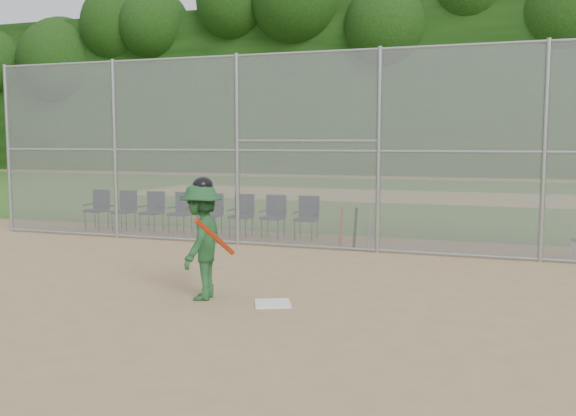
% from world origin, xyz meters
% --- Properties ---
extents(ground, '(100.00, 100.00, 0.00)m').
position_xyz_m(ground, '(0.00, 0.00, 0.00)').
color(ground, tan).
rests_on(ground, ground).
extents(grass_strip, '(100.00, 100.00, 0.00)m').
position_xyz_m(grass_strip, '(0.00, 18.00, 0.01)').
color(grass_strip, '#2E5C1B').
rests_on(grass_strip, ground).
extents(dirt_patch_far, '(24.00, 24.00, 0.00)m').
position_xyz_m(dirt_patch_far, '(0.00, 18.00, 0.01)').
color(dirt_patch_far, tan).
rests_on(dirt_patch_far, ground).
extents(backstop_fence, '(16.09, 0.09, 4.00)m').
position_xyz_m(backstop_fence, '(0.00, 5.00, 2.07)').
color(backstop_fence, gray).
rests_on(backstop_fence, ground).
extents(treeline, '(81.00, 60.00, 11.00)m').
position_xyz_m(treeline, '(0.00, 20.00, 5.50)').
color(treeline, black).
rests_on(treeline, ground).
extents(home_plate, '(0.63, 0.63, 0.02)m').
position_xyz_m(home_plate, '(0.46, 0.55, 0.01)').
color(home_plate, white).
rests_on(home_plate, ground).
extents(batter_at_plate, '(0.92, 1.31, 1.71)m').
position_xyz_m(batter_at_plate, '(-0.58, 0.52, 0.83)').
color(batter_at_plate, '#1E4C25').
rests_on(batter_at_plate, ground).
extents(spare_bats, '(0.66, 0.30, 0.84)m').
position_xyz_m(spare_bats, '(0.49, 5.25, 0.42)').
color(spare_bats, '#D84C14').
rests_on(spare_bats, ground).
extents(chair_0, '(0.54, 0.52, 0.96)m').
position_xyz_m(chair_0, '(-6.39, 6.17, 0.48)').
color(chair_0, '#0F1639').
rests_on(chair_0, ground).
extents(chair_1, '(0.54, 0.52, 0.96)m').
position_xyz_m(chair_1, '(-5.60, 6.17, 0.48)').
color(chair_1, '#0F1639').
rests_on(chair_1, ground).
extents(chair_2, '(0.54, 0.52, 0.96)m').
position_xyz_m(chair_2, '(-4.81, 6.17, 0.48)').
color(chair_2, '#0F1639').
rests_on(chair_2, ground).
extents(chair_3, '(0.54, 0.52, 0.96)m').
position_xyz_m(chair_3, '(-4.02, 6.17, 0.48)').
color(chair_3, '#0F1639').
rests_on(chair_3, ground).
extents(chair_4, '(0.54, 0.52, 0.96)m').
position_xyz_m(chair_4, '(-3.23, 6.17, 0.48)').
color(chair_4, '#0F1639').
rests_on(chair_4, ground).
extents(chair_5, '(0.54, 0.52, 0.96)m').
position_xyz_m(chair_5, '(-2.44, 6.17, 0.48)').
color(chair_5, '#0F1639').
rests_on(chair_5, ground).
extents(chair_6, '(0.54, 0.52, 0.96)m').
position_xyz_m(chair_6, '(-1.64, 6.17, 0.48)').
color(chair_6, '#0F1639').
rests_on(chair_6, ground).
extents(chair_7, '(0.54, 0.52, 0.96)m').
position_xyz_m(chair_7, '(-0.85, 6.17, 0.48)').
color(chair_7, '#0F1639').
rests_on(chair_7, ground).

